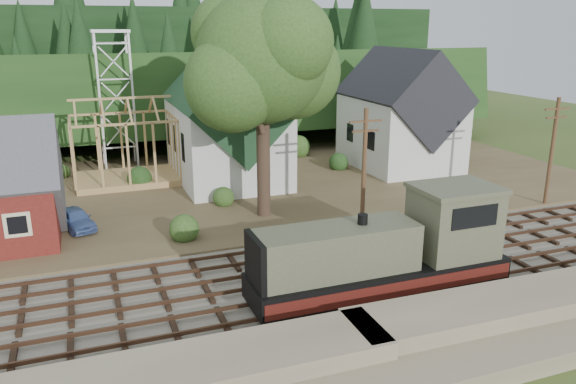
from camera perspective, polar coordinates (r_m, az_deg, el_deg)
name	(u,v)px	position (r m, az deg, el deg)	size (l,w,h in m)	color
ground	(288,283)	(29.34, -0.02, -9.23)	(140.00, 140.00, 0.00)	#384C1E
embankment	(366,375)	(22.64, 7.94, -17.95)	(64.00, 5.00, 1.60)	#7F7259
railroad_bed	(288,282)	(29.30, -0.02, -9.09)	(64.00, 11.00, 0.16)	#726B5B
village_flat	(209,189)	(45.51, -7.99, 0.31)	(64.00, 26.00, 0.30)	brown
hillside	(164,137)	(68.57, -12.48, 5.46)	(70.00, 28.00, 8.00)	#1E3F19
ridge	(147,117)	(84.22, -14.12, 7.37)	(80.00, 20.00, 12.00)	black
church	(226,122)	(46.44, -6.29, 7.07)	(8.40, 15.17, 13.00)	silver
farmhouse	(400,116)	(52.14, 11.35, 7.54)	(8.40, 10.80, 10.60)	silver
timber_frame	(125,147)	(47.80, -16.27, 4.44)	(8.20, 6.20, 6.99)	tan
lattice_tower	(112,58)	(52.90, -17.44, 12.88)	(3.20, 3.20, 12.12)	silver
big_tree	(264,67)	(36.73, -2.43, 12.58)	(10.90, 8.40, 14.70)	#38281E
telegraph_pole_near	(364,169)	(35.11, 7.73, 2.38)	(2.20, 0.28, 8.00)	#4C331E
telegraph_pole_far	(552,150)	(44.11, 25.24, 3.85)	(2.20, 0.28, 8.00)	#4C331E
locomotive	(390,253)	(27.62, 10.32, -6.13)	(12.80, 3.20, 5.10)	black
car_blue	(76,219)	(38.15, -20.73, -2.56)	(1.58, 3.93, 1.34)	#506DAB
car_red	(440,152)	(56.52, 15.17, 3.90)	(2.07, 4.48, 1.25)	red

